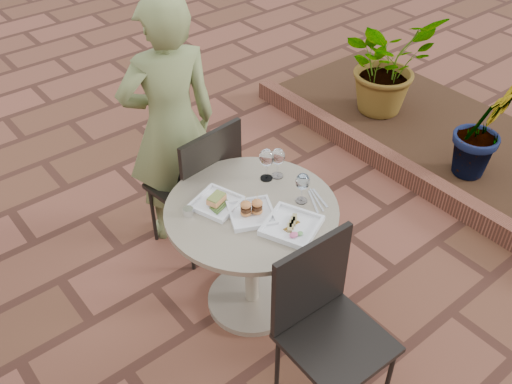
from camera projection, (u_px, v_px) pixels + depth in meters
ground at (250, 295)px, 3.42m from camera, size 60.00×60.00×0.00m
cafe_table at (252, 242)px, 3.08m from camera, size 0.90×0.90×0.73m
chair_far at (201, 180)px, 3.40m from camera, size 0.49×0.49×0.93m
chair_near at (324, 316)px, 2.61m from camera, size 0.45×0.45×0.93m
diner at (171, 126)px, 3.38m from camera, size 0.66×0.51×1.62m
plate_salmon at (217, 202)px, 2.93m from camera, size 0.28×0.28×0.06m
plate_sliders at (252, 211)px, 2.86m from camera, size 0.30×0.30×0.14m
plate_tuna at (292, 226)px, 2.79m from camera, size 0.33×0.33×0.03m
wine_glass_right at (303, 182)px, 2.89m from camera, size 0.07×0.07×0.18m
wine_glass_mid at (267, 158)px, 3.03m from camera, size 0.08×0.08×0.19m
wine_glass_far at (278, 157)px, 3.05m from camera, size 0.08×0.08×0.18m
steel_ramekin at (188, 211)px, 2.87m from camera, size 0.06×0.06×0.04m
cutlery_set at (317, 200)px, 2.97m from camera, size 0.15×0.21×0.00m
planter_curb at (390, 163)px, 4.33m from camera, size 0.12×3.00×0.15m
mulch_bed at (445, 136)px, 4.70m from camera, size 1.30×3.00×0.06m
potted_plant_a at (387, 63)px, 4.73m from camera, size 0.85×0.76×0.85m
potted_plant_b at (484, 128)px, 4.04m from camera, size 0.48×0.41×0.76m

